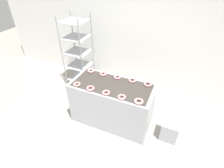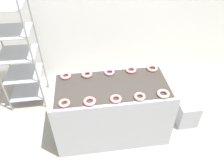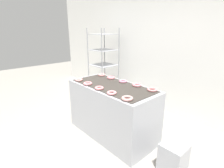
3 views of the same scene
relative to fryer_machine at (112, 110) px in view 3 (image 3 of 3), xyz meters
name	(u,v)px [view 3 (image 3 of 3)]	position (x,y,z in m)	size (l,w,h in m)	color
ground_plane	(83,148)	(0.00, -0.61, -0.45)	(14.00, 14.00, 0.00)	#9E998E
wall_back	(165,48)	(0.00, 1.51, 0.95)	(8.00, 0.05, 2.80)	white
fryer_machine	(112,110)	(0.00, 0.00, 0.00)	(1.55, 0.72, 0.91)	#A8AAB2
baking_rack_cart	(104,65)	(-1.32, 0.91, 0.47)	(0.57, 0.56, 1.81)	gray
glaze_bin	(173,158)	(1.16, 0.01, -0.26)	(0.30, 0.29, 0.39)	#A8AAB2
donut_near_leftmost	(79,80)	(-0.59, -0.26, 0.47)	(0.13, 0.13, 0.03)	#DD8F8B
donut_near_left	(88,83)	(-0.30, -0.27, 0.47)	(0.15, 0.15, 0.04)	pink
donut_near_center	(99,88)	(0.01, -0.27, 0.47)	(0.14, 0.14, 0.03)	pink
donut_near_right	(112,93)	(0.29, -0.27, 0.47)	(0.14, 0.14, 0.03)	pink
donut_near_rightmost	(127,98)	(0.59, -0.26, 0.47)	(0.15, 0.15, 0.04)	#CF948F
donut_far_leftmost	(102,75)	(-0.59, 0.26, 0.47)	(0.14, 0.14, 0.04)	#D78E8C
donut_far_left	(111,78)	(-0.30, 0.25, 0.47)	(0.15, 0.15, 0.04)	#D98289
donut_far_center	(123,81)	(0.00, 0.26, 0.47)	(0.14, 0.14, 0.03)	pink
donut_far_right	(137,85)	(0.30, 0.27, 0.47)	(0.15, 0.15, 0.04)	pink
donut_far_rightmost	(152,90)	(0.60, 0.27, 0.47)	(0.15, 0.15, 0.04)	pink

